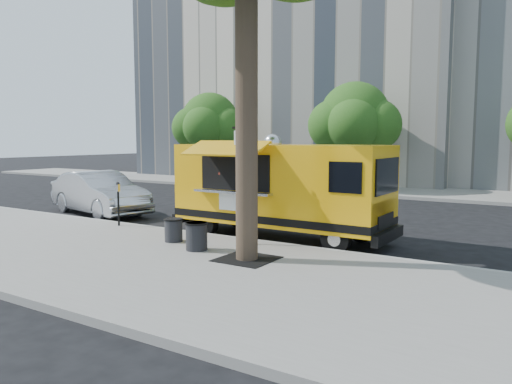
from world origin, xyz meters
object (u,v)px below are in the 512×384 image
at_px(sign_post, 239,176).
at_px(trash_bin_right, 197,235).
at_px(far_tree_b, 355,118).
at_px(far_tree_a, 210,122).
at_px(parking_meter, 118,198).
at_px(trash_bin_left, 173,229).
at_px(sedan, 100,193).
at_px(food_truck, 279,187).

distance_m(sign_post, trash_bin_right, 1.81).
bearing_deg(far_tree_b, far_tree_a, -177.46).
xyz_separation_m(sign_post, parking_meter, (-4.55, 0.20, -0.87)).
bearing_deg(trash_bin_left, trash_bin_right, -22.05).
bearing_deg(sedan, far_tree_a, 31.47).
bearing_deg(far_tree_b, food_truck, -77.82).
relative_size(sign_post, parking_meter, 2.25).
height_order(parking_meter, trash_bin_left, parking_meter).
bearing_deg(food_truck, sedan, 178.13).
bearing_deg(trash_bin_right, food_truck, 77.96).
relative_size(far_tree_b, trash_bin_left, 9.26).
distance_m(sign_post, trash_bin_left, 2.20).
xyz_separation_m(sedan, trash_bin_right, (7.15, -3.21, -0.28)).
relative_size(far_tree_a, sedan, 1.12).
height_order(far_tree_b, trash_bin_left, far_tree_b).
bearing_deg(far_tree_a, far_tree_b, 2.54).
bearing_deg(sign_post, trash_bin_left, -156.97).
bearing_deg(parking_meter, sign_post, -2.52).
height_order(sign_post, parking_meter, sign_post).
xyz_separation_m(far_tree_b, parking_meter, (-2.00, -14.05, -2.85)).
bearing_deg(sedan, trash_bin_left, -101.63).
bearing_deg(parking_meter, trash_bin_right, -17.98).
bearing_deg(trash_bin_left, sign_post, 23.03).
bearing_deg(trash_bin_right, parking_meter, 162.02).
relative_size(parking_meter, food_truck, 0.21).
bearing_deg(sign_post, far_tree_a, 129.83).
relative_size(far_tree_a, parking_meter, 4.01).
bearing_deg(trash_bin_right, trash_bin_left, 157.95).
relative_size(parking_meter, trash_bin_right, 2.01).
bearing_deg(food_truck, far_tree_a, 134.74).
bearing_deg(far_tree_b, sign_post, -79.85).
distance_m(far_tree_a, parking_meter, 15.59).
bearing_deg(trash_bin_right, sign_post, 68.14).
bearing_deg(sedan, trash_bin_right, -101.24).
height_order(sedan, trash_bin_left, sedan).
xyz_separation_m(sign_post, trash_bin_left, (-1.58, -0.67, -1.38)).
bearing_deg(far_tree_b, trash_bin_left, -86.29).
relative_size(far_tree_a, trash_bin_right, 8.08).
relative_size(sign_post, food_truck, 0.47).
bearing_deg(sign_post, trash_bin_right, -111.86).
height_order(sign_post, trash_bin_right, sign_post).
distance_m(far_tree_a, trash_bin_right, 18.93).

